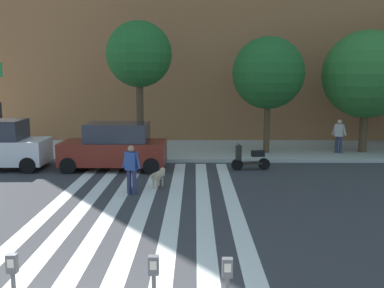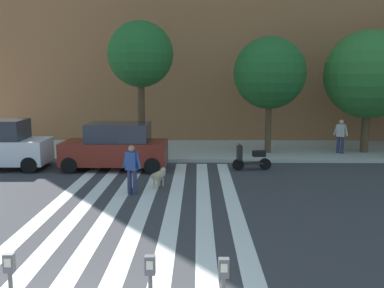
% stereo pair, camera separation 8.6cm
% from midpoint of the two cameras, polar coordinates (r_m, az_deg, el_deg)
% --- Properties ---
extents(ground_plane, '(160.00, 160.00, 0.00)m').
position_cam_midpoint_polar(ground_plane, '(13.59, -9.24, -7.82)').
color(ground_plane, '#353538').
extents(sidewalk_far, '(80.00, 6.00, 0.15)m').
position_cam_midpoint_polar(sidewalk_far, '(22.83, -5.29, -0.77)').
color(sidewalk_far, '#A8AA9F').
rests_on(sidewalk_far, ground_plane).
extents(crosswalk_stripes, '(5.85, 12.52, 0.01)m').
position_cam_midpoint_polar(crosswalk_stripes, '(13.50, -6.42, -7.86)').
color(crosswalk_stripes, silver).
rests_on(crosswalk_stripes, ground_plane).
extents(parking_meter_curbside, '(0.14, 0.11, 1.36)m').
position_cam_midpoint_polar(parking_meter_curbside, '(6.71, -22.59, -16.93)').
color(parking_meter_curbside, '#515456').
rests_on(parking_meter_curbside, sidewalk_near).
extents(parked_car_behind_first, '(4.32, 2.07, 1.94)m').
position_cam_midpoint_polar(parked_car_behind_first, '(18.52, -10.15, -0.38)').
color(parked_car_behind_first, maroon).
rests_on(parked_car_behind_first, ground_plane).
extents(parked_scooter, '(1.63, 0.54, 1.11)m').
position_cam_midpoint_polar(parked_scooter, '(18.31, 7.54, -1.91)').
color(parked_scooter, black).
rests_on(parked_scooter, ground_plane).
extents(street_tree_nearest, '(3.09, 3.09, 6.29)m').
position_cam_midpoint_polar(street_tree_nearest, '(21.04, -7.04, 11.45)').
color(street_tree_nearest, '#4C3823').
rests_on(street_tree_nearest, sidewalk_far).
extents(street_tree_middle, '(3.47, 3.47, 5.61)m').
position_cam_midpoint_polar(street_tree_middle, '(21.55, 9.79, 9.09)').
color(street_tree_middle, '#4C3823').
rests_on(street_tree_middle, sidewalk_far).
extents(street_tree_further, '(4.25, 4.25, 5.93)m').
position_cam_midpoint_polar(street_tree_further, '(23.02, 21.73, 8.41)').
color(street_tree_further, '#4C3823').
rests_on(street_tree_further, sidewalk_far).
extents(pedestrian_dog_walker, '(0.69, 0.36, 1.64)m').
position_cam_midpoint_polar(pedestrian_dog_walker, '(14.51, -8.07, -2.96)').
color(pedestrian_dog_walker, '#282D4C').
rests_on(pedestrian_dog_walker, ground_plane).
extents(dog_on_leash, '(0.51, 0.99, 0.65)m').
position_cam_midpoint_polar(dog_on_leash, '(15.38, -4.54, -4.06)').
color(dog_on_leash, tan).
rests_on(dog_on_leash, ground_plane).
extents(pedestrian_bystander, '(0.64, 0.45, 1.64)m').
position_cam_midpoint_polar(pedestrian_bystander, '(22.40, 18.54, 1.22)').
color(pedestrian_bystander, '#282D4C').
rests_on(pedestrian_bystander, sidewalk_far).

